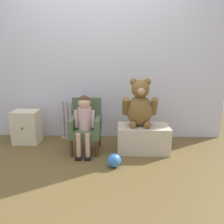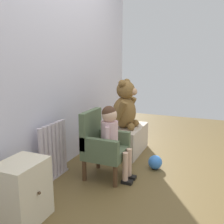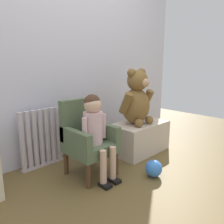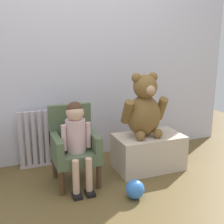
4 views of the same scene
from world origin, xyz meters
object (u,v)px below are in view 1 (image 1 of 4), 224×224
small_dresser (27,127)px  child_figure (84,116)px  child_armchair (86,125)px  toy_ball (114,160)px  low_bench (143,138)px  radiator (75,120)px  large_teddy_bear (140,105)px

small_dresser → child_figure: 0.99m
small_dresser → child_armchair: size_ratio=0.69×
child_figure → toy_ball: bearing=-43.6°
child_figure → low_bench: 0.82m
radiator → small_dresser: 0.69m
low_bench → child_armchair: bearing=179.2°
child_armchair → child_figure: child_figure is taller
small_dresser → low_bench: bearing=-8.4°
large_teddy_bear → radiator: bearing=155.5°
radiator → large_teddy_bear: 1.07m
small_dresser → large_teddy_bear: large_teddy_bear is taller
radiator → child_figure: (0.24, -0.54, 0.21)m
child_figure → toy_ball: 0.67m
large_teddy_bear → child_figure: bearing=-170.7°
small_dresser → child_armchair: child_armchair is taller
child_figure → large_teddy_bear: size_ratio=1.23×
radiator → small_dresser: (-0.66, -0.20, -0.05)m
child_armchair → large_teddy_bear: large_teddy_bear is taller
child_figure → large_teddy_bear: bearing=9.3°
small_dresser → child_figure: bearing=-21.0°
small_dresser → low_bench: (1.64, -0.24, -0.06)m
small_dresser → child_figure: size_ratio=0.63×
child_figure → low_bench: child_figure is taller
small_dresser → large_teddy_bear: size_ratio=0.77×
large_teddy_bear → toy_ball: (-0.31, -0.47, -0.53)m
radiator → toy_ball: bearing=-55.6°
child_armchair → child_figure: (-0.00, -0.11, 0.15)m
child_figure → large_teddy_bear: 0.71m
large_teddy_bear → toy_ball: 0.78m
radiator → child_armchair: (0.24, -0.43, 0.06)m
child_armchair → low_bench: 0.77m
radiator → low_bench: radiator is taller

